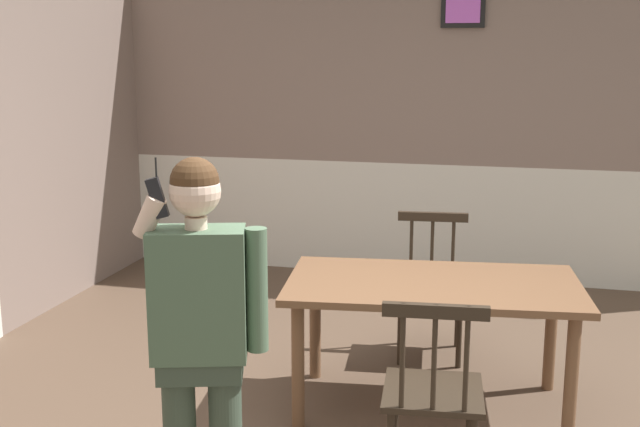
% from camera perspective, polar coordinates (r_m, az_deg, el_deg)
% --- Properties ---
extents(room_back_partition, '(5.62, 0.17, 2.87)m').
position_cam_1_polar(room_back_partition, '(7.06, 7.77, 6.47)').
color(room_back_partition, gray).
rests_on(room_back_partition, ground_plane).
extents(dining_table, '(1.71, 1.07, 0.75)m').
position_cam_1_polar(dining_table, '(4.52, 8.06, -5.96)').
color(dining_table, brown).
rests_on(dining_table, ground_plane).
extents(chair_near_window, '(0.50, 0.50, 0.95)m').
position_cam_1_polar(chair_near_window, '(3.81, 8.08, -12.49)').
color(chair_near_window, '#2D2319').
rests_on(chair_near_window, ground_plane).
extents(chair_by_doorway, '(0.51, 0.51, 0.93)m').
position_cam_1_polar(chair_by_doorway, '(5.38, 7.92, -5.33)').
color(chair_by_doorway, '#2D2319').
rests_on(chair_by_doorway, ground_plane).
extents(person_figure, '(0.52, 0.32, 1.61)m').
position_cam_1_polar(person_figure, '(3.35, -8.49, -7.88)').
color(person_figure, '#3A493A').
rests_on(person_figure, ground_plane).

